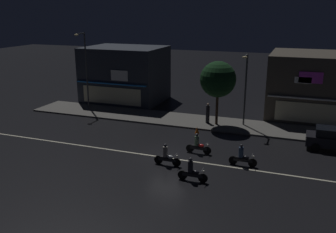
# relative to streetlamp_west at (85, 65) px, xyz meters

# --- Properties ---
(ground_plane) EXTENTS (140.00, 140.00, 0.00)m
(ground_plane) POSITION_rel_streetlamp_west_xyz_m (12.45, -9.56, -4.70)
(ground_plane) COLOR black
(lane_divider_stripe) EXTENTS (32.95, 0.16, 0.01)m
(lane_divider_stripe) POSITION_rel_streetlamp_west_xyz_m (12.45, -9.56, -4.69)
(lane_divider_stripe) COLOR beige
(lane_divider_stripe) RESTS_ON ground
(sidewalk_far) EXTENTS (34.69, 4.21, 0.14)m
(sidewalk_far) POSITION_rel_streetlamp_west_xyz_m (12.45, -0.56, -4.63)
(sidewalk_far) COLOR #5B5954
(sidewalk_far) RESTS_ON ground
(storefront_left_block) EXTENTS (9.78, 8.28, 6.15)m
(storefront_left_block) POSITION_rel_streetlamp_west_xyz_m (22.86, 5.60, -1.63)
(storefront_left_block) COLOR #4C443A
(storefront_left_block) RESTS_ON ground
(storefront_center_block) EXTENTS (8.58, 6.96, 6.14)m
(storefront_center_block) POSITION_rel_streetlamp_west_xyz_m (2.05, 4.94, -1.63)
(storefront_center_block) COLOR #2D333D
(storefront_center_block) RESTS_ON ground
(streetlamp_west) EXTENTS (0.44, 1.64, 7.81)m
(streetlamp_west) POSITION_rel_streetlamp_west_xyz_m (0.00, 0.00, 0.00)
(streetlamp_west) COLOR #47494C
(streetlamp_west) RESTS_ON sidewalk_far
(streetlamp_mid) EXTENTS (0.44, 1.64, 6.39)m
(streetlamp_mid) POSITION_rel_streetlamp_west_xyz_m (16.40, -0.43, -0.74)
(streetlamp_mid) COLOR #47494C
(streetlamp_mid) RESTS_ON sidewalk_far
(pedestrian_on_sidewalk) EXTENTS (0.34, 0.34, 1.84)m
(pedestrian_on_sidewalk) POSITION_rel_streetlamp_west_xyz_m (13.22, -0.81, -3.70)
(pedestrian_on_sidewalk) COLOR #232328
(pedestrian_on_sidewalk) RESTS_ON sidewalk_far
(street_tree) EXTENTS (3.19, 3.19, 5.71)m
(street_tree) POSITION_rel_streetlamp_west_xyz_m (14.08, -0.90, -0.46)
(street_tree) COLOR #473323
(street_tree) RESTS_ON sidewalk_far
(parked_car_near_kerb) EXTENTS (4.30, 1.98, 1.67)m
(parked_car_near_kerb) POSITION_rel_streetlamp_west_xyz_m (23.78, -3.72, -3.83)
(parked_car_near_kerb) COLOR black
(parked_car_near_kerb) RESTS_ON ground
(motorcycle_lead) EXTENTS (1.90, 0.60, 1.52)m
(motorcycle_lead) POSITION_rel_streetlamp_west_xyz_m (15.21, -12.44, -4.07)
(motorcycle_lead) COLOR black
(motorcycle_lead) RESTS_ON ground
(motorcycle_following) EXTENTS (1.90, 0.60, 1.52)m
(motorcycle_following) POSITION_rel_streetlamp_west_xyz_m (12.93, -10.73, -4.07)
(motorcycle_following) COLOR black
(motorcycle_following) RESTS_ON ground
(motorcycle_opposite_lane) EXTENTS (1.90, 0.60, 1.52)m
(motorcycle_opposite_lane) POSITION_rel_streetlamp_west_xyz_m (14.32, -7.94, -4.07)
(motorcycle_opposite_lane) COLOR black
(motorcycle_opposite_lane) RESTS_ON ground
(motorcycle_trailing_far) EXTENTS (1.90, 0.60, 1.52)m
(motorcycle_trailing_far) POSITION_rel_streetlamp_west_xyz_m (17.72, -9.04, -4.07)
(motorcycle_trailing_far) COLOR black
(motorcycle_trailing_far) RESTS_ON ground
(traffic_cone) EXTENTS (0.36, 0.36, 0.55)m
(traffic_cone) POSITION_rel_streetlamp_west_xyz_m (13.02, -3.58, -4.43)
(traffic_cone) COLOR orange
(traffic_cone) RESTS_ON ground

